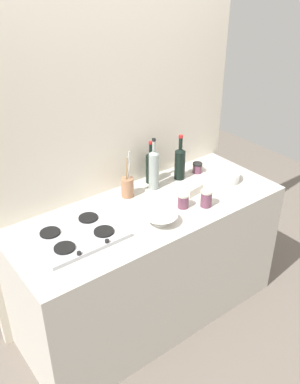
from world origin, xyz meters
name	(u,v)px	position (x,y,z in m)	size (l,w,h in m)	color
ground_plane	(150,312)	(0.00, 0.00, 0.00)	(6.00, 6.00, 0.00)	#6B6056
counter_block	(150,264)	(0.00, 0.00, 0.45)	(1.80, 0.70, 0.90)	beige
backsplash_panel	(114,131)	(0.00, 0.38, 1.30)	(1.90, 0.06, 2.60)	beige
stovetop_hob	(77,234)	(-0.51, 0.02, 0.91)	(0.50, 0.39, 0.04)	#B2B2B7
plate_stack	(225,176)	(0.64, -0.02, 0.93)	(0.21, 0.21, 0.07)	white
wine_bottle_leftmost	(154,169)	(0.18, 0.19, 1.05)	(0.07, 0.07, 0.36)	gray
wine_bottle_mid_left	(151,167)	(0.22, 0.27, 1.02)	(0.07, 0.07, 0.30)	black
wine_bottle_mid_right	(180,162)	(0.41, 0.19, 1.03)	(0.07, 0.07, 0.33)	black
mixing_bowl	(160,218)	(-0.05, -0.17, 0.93)	(0.20, 0.20, 0.06)	white
butter_dish	(191,189)	(0.34, -0.01, 0.93)	(0.14, 0.09, 0.06)	silver
utensil_crock	(127,186)	(-0.02, 0.21, 0.97)	(0.08, 0.08, 0.33)	#996B4C
condiment_jar_front	(197,168)	(0.57, 0.18, 0.94)	(0.07, 0.07, 0.07)	#66384C
condiment_jar_rear	(183,201)	(0.18, -0.11, 0.95)	(0.07, 0.07, 0.09)	#66384C
condiment_jar_spare	(206,198)	(0.30, -0.19, 0.96)	(0.07, 0.07, 0.11)	#66384C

